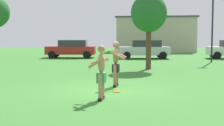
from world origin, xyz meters
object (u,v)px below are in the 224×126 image
object	(u,v)px
tree_behind_players	(149,14)
frisbee	(117,92)
lamp_post	(213,18)
car_silver_far_end	(145,49)
car_red_near_post	(71,49)
player_with_cap	(101,70)
player_in_black	(116,63)

from	to	relation	value
tree_behind_players	frisbee	bearing A→B (deg)	-97.72
lamp_post	tree_behind_players	xyz separation A→B (m)	(-4.64, -5.53, -0.05)
tree_behind_players	car_silver_far_end	bearing A→B (deg)	92.44
car_red_near_post	frisbee	bearing A→B (deg)	-70.71
lamp_post	tree_behind_players	world-z (taller)	lamp_post
player_with_cap	frisbee	world-z (taller)	player_with_cap
lamp_post	car_red_near_post	bearing A→B (deg)	163.97
player_with_cap	player_in_black	xyz separation A→B (m)	(0.17, 2.61, 0.01)
player_in_black	lamp_post	distance (m)	13.62
car_red_near_post	lamp_post	distance (m)	12.20
player_with_cap	car_red_near_post	xyz separation A→B (m)	(-5.48, 17.99, -0.10)
tree_behind_players	lamp_post	bearing A→B (deg)	50.05
car_silver_far_end	tree_behind_players	world-z (taller)	tree_behind_players
car_silver_far_end	lamp_post	world-z (taller)	lamp_post
frisbee	tree_behind_players	distance (m)	8.46
car_red_near_post	tree_behind_players	bearing A→B (deg)	-52.19
player_in_black	car_red_near_post	world-z (taller)	player_in_black
lamp_post	tree_behind_players	size ratio (longest dim) A/B	1.20
car_silver_far_end	player_in_black	bearing A→B (deg)	-93.11
player_with_cap	player_in_black	size ratio (longest dim) A/B	0.97
player_in_black	tree_behind_players	distance (m)	7.04
player_in_black	car_red_near_post	distance (m)	16.39
frisbee	tree_behind_players	bearing A→B (deg)	82.28
player_with_cap	frisbee	size ratio (longest dim) A/B	6.16
frisbee	car_silver_far_end	size ratio (longest dim) A/B	0.06
car_red_near_post	tree_behind_players	distance (m)	11.44
car_red_near_post	tree_behind_players	size ratio (longest dim) A/B	1.01
car_silver_far_end	tree_behind_players	distance (m)	9.07
car_red_near_post	player_with_cap	bearing A→B (deg)	-73.06
player_with_cap	lamp_post	distance (m)	16.04
car_silver_far_end	lamp_post	size ratio (longest dim) A/B	0.85
player_in_black	car_silver_far_end	world-z (taller)	player_in_black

